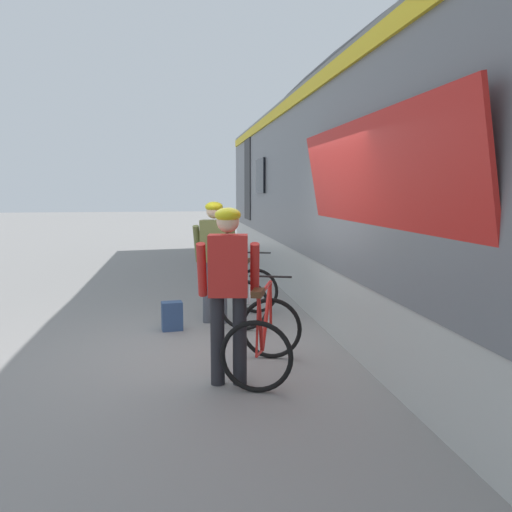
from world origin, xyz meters
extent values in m
plane|color=gray|center=(0.00, 0.00, 0.00)|extent=(80.00, 80.00, 0.00)
cube|color=slate|center=(2.79, 1.51, 2.25)|extent=(3.00, 19.34, 2.70)
cube|color=#B7B7B2|center=(2.79, 1.51, 0.45)|extent=(2.97, 19.34, 0.90)
cube|color=red|center=(1.27, -1.08, 1.80)|extent=(0.33, 4.15, 1.68)
cube|color=yellow|center=(1.27, 1.51, 3.42)|extent=(0.04, 18.96, 0.20)
cube|color=black|center=(1.26, 5.95, 2.25)|extent=(0.04, 1.10, 0.80)
cube|color=black|center=(1.28, 8.28, 2.25)|extent=(0.03, 1.10, 2.29)
ellipsoid|color=#515357|center=(2.79, 1.51, 3.70)|extent=(2.85, 18.96, 0.36)
cylinder|color=#4C515B|center=(-0.28, 1.30, 0.45)|extent=(0.14, 0.14, 0.90)
cylinder|color=#4C515B|center=(-0.07, 1.24, 0.45)|extent=(0.14, 0.14, 0.90)
cube|color=olive|center=(-0.17, 1.27, 1.20)|extent=(0.43, 0.33, 0.60)
cylinder|color=olive|center=(-0.41, 1.37, 1.15)|extent=(0.16, 0.27, 0.56)
cylinder|color=olive|center=(0.09, 1.24, 1.15)|extent=(0.16, 0.27, 0.56)
sphere|color=beige|center=(-0.17, 1.27, 1.63)|extent=(0.22, 0.22, 0.22)
ellipsoid|color=yellow|center=(-0.17, 1.27, 1.69)|extent=(0.32, 0.33, 0.14)
cylinder|color=#232328|center=(-0.32, -1.14, 0.45)|extent=(0.14, 0.14, 0.90)
cylinder|color=#232328|center=(-0.11, -1.17, 0.45)|extent=(0.14, 0.14, 0.90)
cube|color=red|center=(-0.22, -1.15, 1.20)|extent=(0.41, 0.29, 0.60)
cylinder|color=red|center=(-0.47, -1.07, 1.15)|extent=(0.13, 0.27, 0.56)
cylinder|color=red|center=(0.05, -1.15, 1.15)|extent=(0.13, 0.27, 0.56)
sphere|color=beige|center=(-0.22, -1.15, 1.63)|extent=(0.22, 0.22, 0.22)
ellipsoid|color=yellow|center=(-0.22, -1.15, 1.69)|extent=(0.29, 0.31, 0.14)
torus|color=black|center=(0.51, 1.75, 0.36)|extent=(0.69, 0.27, 0.71)
torus|color=black|center=(0.19, 0.79, 0.36)|extent=(0.69, 0.27, 0.71)
cylinder|color=silver|center=(0.40, 1.42, 0.60)|extent=(0.24, 0.63, 0.63)
cylinder|color=silver|center=(0.36, 1.30, 0.91)|extent=(0.30, 0.82, 0.04)
cylinder|color=silver|center=(0.26, 1.01, 0.60)|extent=(0.12, 0.27, 0.62)
cylinder|color=silver|center=(0.24, 0.95, 0.33)|extent=(0.14, 0.35, 0.08)
cylinder|color=silver|center=(0.21, 0.84, 0.63)|extent=(0.07, 0.14, 0.56)
cylinder|color=silver|center=(0.50, 1.73, 0.63)|extent=(0.06, 0.09, 0.55)
cylinder|color=black|center=(0.49, 1.71, 0.97)|extent=(0.46, 0.17, 0.02)
cube|color=#4C2D19|center=(0.22, 0.87, 0.96)|extent=(0.17, 0.26, 0.06)
torus|color=black|center=(0.34, -0.44, 0.36)|extent=(0.69, 0.27, 0.71)
torus|color=black|center=(0.02, -1.41, 0.36)|extent=(0.69, 0.27, 0.71)
cylinder|color=red|center=(0.23, -0.78, 0.60)|extent=(0.24, 0.63, 0.63)
cylinder|color=red|center=(0.19, -0.89, 0.91)|extent=(0.30, 0.82, 0.04)
cylinder|color=red|center=(0.10, -1.18, 0.60)|extent=(0.12, 0.27, 0.62)
cylinder|color=red|center=(0.08, -1.24, 0.33)|extent=(0.14, 0.35, 0.08)
cylinder|color=red|center=(0.04, -1.35, 0.63)|extent=(0.07, 0.14, 0.56)
cylinder|color=red|center=(0.33, -0.46, 0.63)|extent=(0.06, 0.09, 0.55)
cylinder|color=black|center=(0.33, -0.48, 0.97)|extent=(0.46, 0.17, 0.02)
cube|color=#4C2D19|center=(0.05, -1.32, 0.96)|extent=(0.17, 0.26, 0.06)
cube|color=navy|center=(-0.79, 0.94, 0.20)|extent=(0.30, 0.21, 0.40)
camera|label=1|loc=(-0.70, -6.07, 1.93)|focal=36.05mm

